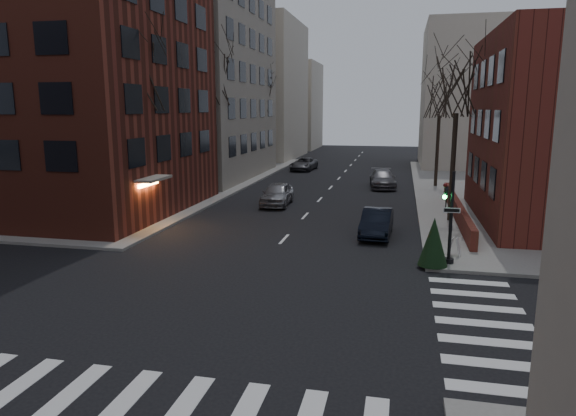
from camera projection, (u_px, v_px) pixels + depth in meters
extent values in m
plane|color=black|center=(195.00, 338.00, 15.34)|extent=(160.00, 160.00, 0.00)
cube|color=gray|center=(36.00, 177.00, 50.19)|extent=(44.00, 44.00, 0.15)
cube|color=maroon|center=(63.00, 72.00, 32.68)|extent=(15.00, 15.00, 18.00)
cube|color=gray|center=(161.00, 30.00, 48.80)|extent=(18.00, 18.00, 28.00)
cube|color=#5D201B|center=(457.00, 209.00, 31.46)|extent=(0.35, 16.00, 1.00)
cube|color=#C1B5A3|center=(247.00, 91.00, 69.47)|extent=(14.00, 16.00, 18.00)
cube|color=#C1B5A3|center=(486.00, 96.00, 58.54)|extent=(14.00, 14.00, 16.00)
cube|color=#C1B5A3|center=(288.00, 106.00, 85.73)|extent=(10.00, 12.00, 14.00)
cylinder|color=black|center=(451.00, 218.00, 21.86)|extent=(0.14, 0.14, 4.00)
cylinder|color=black|center=(448.00, 261.00, 22.23)|extent=(0.44, 0.44, 0.20)
imported|color=black|center=(446.00, 198.00, 21.75)|extent=(0.16, 0.20, 1.00)
sphere|color=#19FF4C|center=(445.00, 197.00, 21.70)|extent=(0.18, 0.18, 0.18)
cube|color=white|center=(452.00, 210.00, 21.68)|extent=(0.70, 0.03, 0.22)
cylinder|color=#2D231C|center=(145.00, 165.00, 29.94)|extent=(0.28, 0.28, 6.65)
cylinder|color=#2D231C|center=(216.00, 147.00, 41.40)|extent=(0.28, 0.28, 7.00)
cylinder|color=#2D231C|center=(262.00, 140.00, 54.89)|extent=(0.28, 0.28, 6.30)
cylinder|color=#2D231C|center=(453.00, 168.00, 30.09)|extent=(0.28, 0.28, 6.30)
cylinder|color=#2D231C|center=(437.00, 151.00, 43.54)|extent=(0.28, 0.28, 5.95)
cylinder|color=black|center=(205.00, 158.00, 37.54)|extent=(0.12, 0.12, 6.00)
sphere|color=#FFA54C|center=(204.00, 115.00, 36.94)|extent=(0.36, 0.36, 0.36)
cylinder|color=black|center=(272.00, 141.00, 56.71)|extent=(0.12, 0.12, 6.00)
sphere|color=#FFA54C|center=(272.00, 112.00, 56.11)|extent=(0.36, 0.36, 0.36)
imported|color=black|center=(377.00, 223.00, 27.40)|extent=(1.70, 4.42, 1.44)
imported|color=gray|center=(277.00, 194.00, 36.10)|extent=(2.07, 4.73, 1.59)
imported|color=#46464B|center=(383.00, 179.00, 43.95)|extent=(2.59, 5.34, 1.50)
imported|color=#47474C|center=(304.00, 164.00, 56.21)|extent=(2.61, 5.07, 1.37)
cube|color=silver|center=(455.00, 247.00, 23.16)|extent=(0.51, 0.62, 0.87)
cone|color=#163319|center=(434.00, 242.00, 21.71)|extent=(1.65, 1.65, 2.09)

